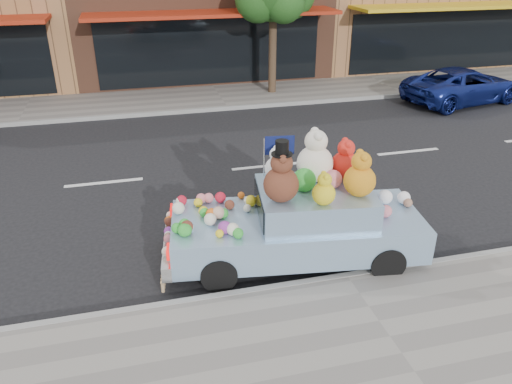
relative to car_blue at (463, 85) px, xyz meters
name	(u,v)px	position (x,y,z in m)	size (l,w,h in m)	color
ground	(267,166)	(-8.26, -3.86, -0.61)	(120.00, 120.00, 0.00)	black
near_sidewalk	(389,339)	(-8.26, -10.36, -0.55)	(60.00, 3.00, 0.12)	gray
far_sidewalk	(220,97)	(-8.26, 2.64, -0.55)	(60.00, 3.00, 0.12)	gray
near_kerb	(346,278)	(-8.26, -8.86, -0.55)	(60.00, 0.12, 0.13)	gray
far_kerb	(228,108)	(-8.26, 1.14, -0.55)	(60.00, 0.12, 0.13)	gray
car_blue	(463,85)	(0.00, 0.00, 0.00)	(2.04, 4.42, 1.23)	navy
art_car	(299,217)	(-8.83, -7.97, 0.22)	(4.68, 2.34, 2.38)	black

